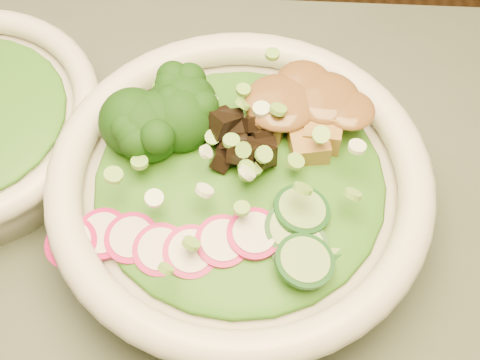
{
  "coord_description": "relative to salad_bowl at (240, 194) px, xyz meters",
  "views": [
    {
      "loc": [
        -0.19,
        -0.14,
        1.24
      ],
      "look_at": [
        -0.2,
        0.13,
        0.81
      ],
      "focal_mm": 50.0,
      "sensor_mm": 36.0,
      "label": 1
    }
  ],
  "objects": [
    {
      "name": "broccoli_florets",
      "position": [
        -0.06,
        0.04,
        0.04
      ],
      "size": [
        0.1,
        0.09,
        0.05
      ],
      "primitive_type": null,
      "rotation": [
        0.0,
        0.0,
        -0.16
      ],
      "color": "black",
      "rests_on": "salad_bowl"
    },
    {
      "name": "scallion_garnish",
      "position": [
        0.0,
        0.0,
        0.05
      ],
      "size": [
        0.21,
        0.21,
        0.03
      ],
      "primitive_type": null,
      "color": "#73B43F",
      "rests_on": "salad_bowl"
    },
    {
      "name": "peanut_sauce",
      "position": [
        0.04,
        0.05,
        0.05
      ],
      "size": [
        0.08,
        0.06,
        0.02
      ],
      "primitive_type": "ellipsoid",
      "color": "brown",
      "rests_on": "tofu_cubes"
    },
    {
      "name": "radish_slices",
      "position": [
        -0.04,
        -0.06,
        0.03
      ],
      "size": [
        0.13,
        0.06,
        0.02
      ],
      "primitive_type": null,
      "rotation": [
        0.0,
        0.0,
        -0.16
      ],
      "color": "#AE0D4F",
      "rests_on": "salad_bowl"
    },
    {
      "name": "mushroom_heap",
      "position": [
        0.01,
        0.01,
        0.04
      ],
      "size": [
        0.09,
        0.09,
        0.04
      ],
      "primitive_type": null,
      "rotation": [
        0.0,
        0.0,
        -0.16
      ],
      "color": "black",
      "rests_on": "salad_bowl"
    },
    {
      "name": "cucumber_slices",
      "position": [
        0.06,
        -0.04,
        0.04
      ],
      "size": [
        0.09,
        0.09,
        0.04
      ],
      "primitive_type": null,
      "rotation": [
        0.0,
        0.0,
        -0.16
      ],
      "color": "#8AB363",
      "rests_on": "salad_bowl"
    },
    {
      "name": "lettuce_bed",
      "position": [
        0.0,
        0.0,
        0.02
      ],
      "size": [
        0.22,
        0.22,
        0.03
      ],
      "primitive_type": "ellipsoid",
      "color": "#1A6014",
      "rests_on": "salad_bowl"
    },
    {
      "name": "tofu_cubes",
      "position": [
        0.04,
        0.05,
        0.04
      ],
      "size": [
        0.11,
        0.08,
        0.04
      ],
      "primitive_type": null,
      "rotation": [
        0.0,
        0.0,
        -0.16
      ],
      "color": "olive",
      "rests_on": "salad_bowl"
    },
    {
      "name": "salad_bowl",
      "position": [
        0.0,
        0.0,
        0.0
      ],
      "size": [
        0.3,
        0.3,
        0.08
      ],
      "rotation": [
        0.0,
        0.0,
        -0.16
      ],
      "color": "silver",
      "rests_on": "dining_table"
    }
  ]
}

